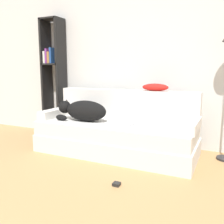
% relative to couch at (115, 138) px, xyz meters
% --- Properties ---
extents(wall_back, '(7.77, 0.06, 2.70)m').
position_rel_couch_xyz_m(wall_back, '(-0.18, 0.64, 1.15)').
color(wall_back, silver).
rests_on(wall_back, ground_plane).
extents(couch, '(2.00, 0.81, 0.40)m').
position_rel_couch_xyz_m(couch, '(0.00, 0.00, 0.00)').
color(couch, silver).
rests_on(couch, ground_plane).
extents(couch_backrest, '(1.96, 0.15, 0.39)m').
position_rel_couch_xyz_m(couch_backrest, '(-0.00, 0.33, 0.40)').
color(couch_backrest, silver).
rests_on(couch_backrest, couch).
extents(couch_arm_left, '(0.15, 0.62, 0.11)m').
position_rel_couch_xyz_m(couch_arm_left, '(-0.93, -0.01, 0.26)').
color(couch_arm_left, silver).
rests_on(couch_arm_left, couch).
extents(couch_arm_right, '(0.15, 0.62, 0.11)m').
position_rel_couch_xyz_m(couch_arm_right, '(0.93, -0.01, 0.26)').
color(couch_arm_right, silver).
rests_on(couch_arm_right, couch).
extents(dog, '(0.70, 0.28, 0.27)m').
position_rel_couch_xyz_m(dog, '(-0.43, -0.08, 0.34)').
color(dog, black).
rests_on(dog, couch).
extents(laptop, '(0.32, 0.24, 0.02)m').
position_rel_couch_xyz_m(laptop, '(0.11, -0.06, 0.21)').
color(laptop, '#B7B7BC').
rests_on(laptop, couch).
extents(throw_pillow, '(0.34, 0.15, 0.09)m').
position_rel_couch_xyz_m(throw_pillow, '(0.41, 0.32, 0.64)').
color(throw_pillow, red).
rests_on(throw_pillow, couch_backrest).
extents(bookshelf, '(0.33, 0.26, 1.85)m').
position_rel_couch_xyz_m(bookshelf, '(-1.31, 0.46, 0.82)').
color(bookshelf, black).
rests_on(bookshelf, ground_plane).
extents(power_adapter, '(0.07, 0.07, 0.03)m').
position_rel_couch_xyz_m(power_adapter, '(0.40, -0.83, -0.18)').
color(power_adapter, black).
rests_on(power_adapter, ground_plane).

